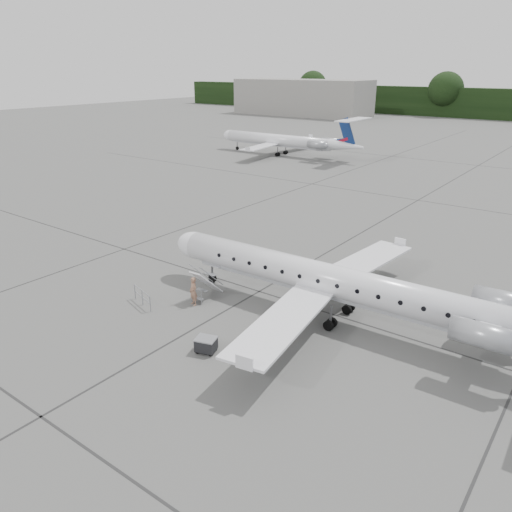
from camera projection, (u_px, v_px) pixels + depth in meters
The scene contains 8 objects.
ground at pixel (332, 341), 26.43m from camera, with size 320.00×320.00×0.00m, color #5E5E5B.
terminal_building at pixel (302, 97), 146.12m from camera, with size 40.00×14.00×10.00m, color gray.
main_regional_jet at pixel (328, 264), 27.94m from camera, with size 25.35×18.25×6.50m, color silver, non-canonical shape.
airstair at pixel (207, 283), 31.08m from camera, with size 0.85×2.17×2.04m, color silver, non-canonical shape.
passenger at pixel (193, 291), 30.18m from camera, with size 0.65×0.43×1.79m, color #9A6C54.
safety_railing at pixel (142, 298), 30.25m from camera, with size 2.20×0.08×1.00m, color gray, non-canonical shape.
baggage_cart at pixel (206, 345), 25.30m from camera, with size 0.99×0.80×0.86m, color black, non-canonical shape.
bg_regional_left at pixel (277, 134), 80.84m from camera, with size 24.96×17.97×6.55m, color silver, non-canonical shape.
Camera 1 is at (10.55, -20.91, 13.67)m, focal length 35.00 mm.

